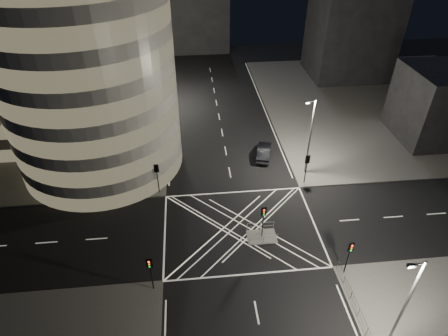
{
  "coord_description": "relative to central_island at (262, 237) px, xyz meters",
  "views": [
    {
      "loc": [
        -4.64,
        -28.03,
        28.63
      ],
      "look_at": [
        -1.06,
        6.92,
        3.0
      ],
      "focal_mm": 30.0,
      "sensor_mm": 36.0,
      "label": 1
    }
  ],
  "objects": [
    {
      "name": "tree_d",
      "position": [
        -12.5,
        28.5,
        5.65
      ],
      "size": [
        5.31,
        5.31,
        8.63
      ],
      "color": "black",
      "rests_on": "sidewalk_far_left"
    },
    {
      "name": "traffic_signal_nl",
      "position": [
        -10.8,
        -5.3,
        2.84
      ],
      "size": [
        0.55,
        0.22,
        4.0
      ],
      "color": "black",
      "rests_on": "sidewalk_near_left"
    },
    {
      "name": "sidewalk_far_right",
      "position": [
        27.0,
        28.5,
        0.0
      ],
      "size": [
        42.0,
        42.0,
        0.15
      ],
      "primitive_type": "cube",
      "color": "#504E4B",
      "rests_on": "ground"
    },
    {
      "name": "street_lamp_left_near",
      "position": [
        -11.44,
        13.5,
        5.47
      ],
      "size": [
        1.25,
        0.25,
        10.0
      ],
      "color": "slate",
      "rests_on": "sidewalk_far_left"
    },
    {
      "name": "office_block_rear",
      "position": [
        -24.0,
        43.5,
        11.07
      ],
      "size": [
        24.0,
        16.0,
        22.0
      ],
      "primitive_type": "cube",
      "color": "gray",
      "rests_on": "sidewalk_far_left"
    },
    {
      "name": "traffic_signal_fr",
      "position": [
        6.8,
        8.3,
        2.84
      ],
      "size": [
        0.55,
        0.22,
        4.0
      ],
      "color": "black",
      "rests_on": "sidewalk_far_right"
    },
    {
      "name": "tree_a",
      "position": [
        -12.5,
        10.5,
        4.55
      ],
      "size": [
        4.1,
        4.1,
        6.84
      ],
      "color": "black",
      "rests_on": "sidewalk_far_left"
    },
    {
      "name": "building_far_end",
      "position": [
        -6.0,
        59.5,
        8.93
      ],
      "size": [
        18.0,
        8.0,
        18.0
      ],
      "primitive_type": "cube",
      "color": "black",
      "rests_on": "ground"
    },
    {
      "name": "central_island",
      "position": [
        0.0,
        0.0,
        0.0
      ],
      "size": [
        3.0,
        2.0,
        0.15
      ],
      "primitive_type": "cube",
      "color": "slate",
      "rests_on": "ground"
    },
    {
      "name": "railing_near_right",
      "position": [
        6.3,
        -10.65,
        0.62
      ],
      "size": [
        0.06,
        11.7,
        1.1
      ],
      "primitive_type": "cube",
      "color": "slate",
      "rests_on": "sidewalk_near_right"
    },
    {
      "name": "street_lamp_right_near",
      "position": [
        7.44,
        -12.5,
        5.47
      ],
      "size": [
        1.25,
        0.25,
        10.0
      ],
      "color": "slate",
      "rests_on": "sidewalk_near_right"
    },
    {
      "name": "building_right_near",
      "position": [
        28.0,
        17.5,
        5.08
      ],
      "size": [
        10.0,
        10.0,
        10.0
      ],
      "primitive_type": "cube",
      "color": "black",
      "rests_on": "sidewalk_far_right"
    },
    {
      "name": "building_right_far",
      "position": [
        24.0,
        41.5,
        7.58
      ],
      "size": [
        14.0,
        12.0,
        15.0
      ],
      "primitive_type": "cube",
      "color": "black",
      "rests_on": "sidewalk_far_right"
    },
    {
      "name": "tree_b",
      "position": [
        -12.5,
        16.5,
        5.33
      ],
      "size": [
        4.93,
        4.93,
        8.1
      ],
      "color": "black",
      "rests_on": "sidewalk_far_left"
    },
    {
      "name": "street_lamp_right_far",
      "position": [
        7.44,
        10.5,
        5.47
      ],
      "size": [
        1.25,
        0.25,
        10.0
      ],
      "color": "slate",
      "rests_on": "sidewalk_far_right"
    },
    {
      "name": "office_tower_curved",
      "position": [
        -22.74,
        20.24,
        12.58
      ],
      "size": [
        30.0,
        29.0,
        27.2
      ],
      "color": "gray",
      "rests_on": "sidewalk_far_left"
    },
    {
      "name": "sidewalk_far_left",
      "position": [
        -31.0,
        28.5,
        0.0
      ],
      "size": [
        42.0,
        42.0,
        0.15
      ],
      "primitive_type": "cube",
      "color": "#504E4B",
      "rests_on": "ground"
    },
    {
      "name": "traffic_signal_island",
      "position": [
        0.0,
        0.0,
        2.84
      ],
      "size": [
        0.55,
        0.22,
        4.0
      ],
      "color": "black",
      "rests_on": "central_island"
    },
    {
      "name": "traffic_signal_fl",
      "position": [
        -10.8,
        8.3,
        2.84
      ],
      "size": [
        0.55,
        0.22,
        4.0
      ],
      "color": "black",
      "rests_on": "sidewalk_far_left"
    },
    {
      "name": "tree_e",
      "position": [
        -12.5,
        34.5,
        4.46
      ],
      "size": [
        4.22,
        4.22,
        6.82
      ],
      "color": "black",
      "rests_on": "sidewalk_far_left"
    },
    {
      "name": "sedan",
      "position": [
        2.95,
        14.54,
        0.74
      ],
      "size": [
        2.97,
        5.22,
        1.63
      ],
      "primitive_type": "imported",
      "rotation": [
        0.0,
        0.0,
        2.87
      ],
      "color": "black",
      "rests_on": "ground"
    },
    {
      "name": "tree_c",
      "position": [
        -12.5,
        22.5,
        4.26
      ],
      "size": [
        4.57,
        4.57,
        6.82
      ],
      "color": "black",
      "rests_on": "sidewalk_far_left"
    },
    {
      "name": "street_lamp_left_far",
      "position": [
        -11.44,
        31.5,
        5.47
      ],
      "size": [
        1.25,
        0.25,
        10.0
      ],
      "color": "slate",
      "rests_on": "sidewalk_far_left"
    },
    {
      "name": "railing_island_south",
      "position": [
        0.0,
        -0.9,
        0.62
      ],
      "size": [
        2.8,
        0.06,
        1.1
      ],
      "primitive_type": "cube",
      "color": "slate",
      "rests_on": "central_island"
    },
    {
      "name": "traffic_signal_nr",
      "position": [
        6.8,
        -5.3,
        2.84
      ],
      "size": [
        0.55,
        0.22,
        4.0
      ],
      "color": "black",
      "rests_on": "sidewalk_near_right"
    },
    {
      "name": "railing_island_north",
      "position": [
        0.0,
        0.9,
        0.62
      ],
      "size": [
        2.8,
        0.06,
        1.1
      ],
      "primitive_type": "cube",
      "color": "slate",
      "rests_on": "central_island"
    },
    {
      "name": "ground",
      "position": [
        -2.0,
        1.5,
        -0.07
      ],
      "size": [
        120.0,
        120.0,
        0.0
      ],
      "primitive_type": "plane",
      "color": "black",
      "rests_on": "ground"
    }
  ]
}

